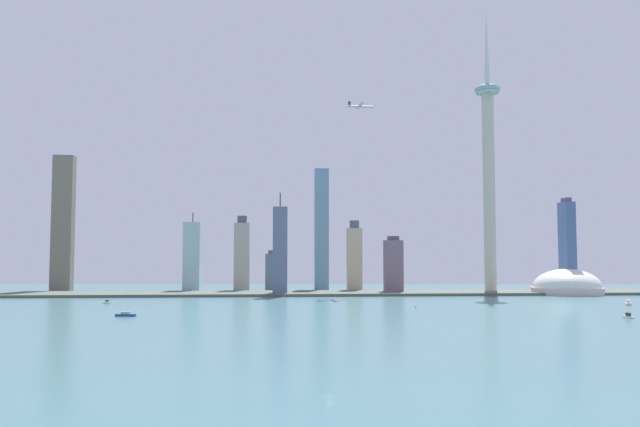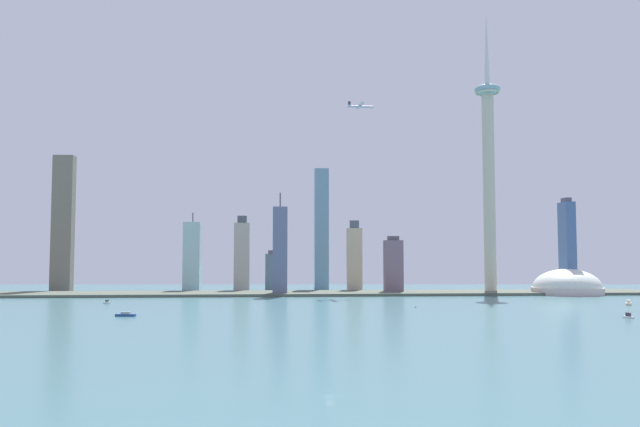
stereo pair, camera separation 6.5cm
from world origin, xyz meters
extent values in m
plane|color=#406B72|center=(0.00, 0.00, 0.00)|extent=(6000.00, 6000.00, 0.00)
cube|color=#50574A|center=(0.00, 534.95, 1.60)|extent=(879.00, 77.51, 3.21)
cylinder|color=beige|center=(244.02, 540.13, 127.25)|extent=(14.56, 14.56, 254.49)
ellipsoid|color=#85AAB7|center=(244.02, 540.13, 254.49)|extent=(32.07, 32.07, 12.42)
torus|color=beige|center=(244.02, 540.13, 250.15)|extent=(29.74, 29.74, 2.48)
cone|color=silver|center=(244.02, 540.13, 308.02)|extent=(7.28, 7.28, 94.63)
cylinder|color=beige|center=(329.33, 516.32, 4.22)|extent=(82.78, 82.78, 8.45)
ellipsoid|color=silver|center=(329.33, 516.32, 8.45)|extent=(78.64, 78.64, 44.30)
cube|color=slate|center=(-24.24, 614.63, 24.41)|extent=(17.99, 25.96, 48.82)
cube|color=#5F5168|center=(-24.24, 614.63, 51.12)|extent=(10.80, 15.58, 4.60)
cube|color=#435E8D|center=(348.14, 552.66, 57.02)|extent=(12.73, 24.65, 114.05)
cube|color=#5B5465|center=(348.14, 552.66, 116.83)|extent=(7.64, 14.79, 5.56)
cube|color=#688FA8|center=(41.66, 629.83, 81.85)|extent=(18.82, 24.70, 163.71)
cube|color=slate|center=(-14.62, 518.07, 51.78)|extent=(16.95, 14.64, 103.55)
cylinder|color=#4C4C51|center=(-14.62, 518.07, 111.96)|extent=(1.60, 1.60, 16.82)
cube|color=#C6B291|center=(81.59, 587.91, 40.90)|extent=(19.11, 12.01, 81.81)
cube|color=#4F5868|center=(81.59, 587.91, 86.76)|extent=(11.47, 7.21, 9.91)
cube|color=#9EC3C5|center=(-126.57, 598.18, 44.57)|extent=(21.24, 24.71, 89.14)
cylinder|color=#4C4C51|center=(-126.57, 598.18, 95.38)|extent=(1.60, 1.60, 12.47)
cube|color=slate|center=(123.80, 542.73, 32.60)|extent=(22.31, 15.38, 65.20)
cube|color=#584E56|center=(123.80, 542.73, 67.77)|extent=(13.38, 9.23, 5.15)
cube|color=#746A5B|center=(-294.68, 613.66, 88.16)|extent=(25.68, 15.72, 176.31)
cube|color=#ADA698|center=(-63.19, 595.58, 44.21)|extent=(19.64, 16.09, 88.43)
cube|color=#4C525B|center=(-63.19, 595.58, 93.03)|extent=(11.78, 9.65, 9.21)
cube|color=white|center=(-182.92, 409.99, 1.06)|extent=(8.09, 6.38, 2.12)
cube|color=#363B38|center=(-182.92, 409.99, 2.94)|extent=(3.94, 3.45, 1.63)
cube|color=navy|center=(-134.96, 282.67, 0.96)|extent=(15.95, 6.42, 1.92)
cube|color=#98A29E|center=(-134.96, 282.67, 2.80)|extent=(7.18, 3.87, 1.76)
cylinder|color=silver|center=(-134.96, 282.67, 6.98)|extent=(0.24, 0.24, 6.62)
cube|color=beige|center=(314.44, 360.10, 1.11)|extent=(10.15, 13.67, 2.23)
cube|color=silver|center=(314.44, 360.10, 3.52)|extent=(5.55, 6.58, 2.59)
cylinder|color=silver|center=(314.44, 360.10, 7.51)|extent=(0.24, 0.24, 5.39)
cube|color=white|center=(245.21, 241.26, 0.82)|extent=(5.45, 8.46, 1.64)
cube|color=#3B2C3D|center=(245.21, 241.26, 2.99)|extent=(3.00, 3.98, 2.69)
cylinder|color=silver|center=(245.21, 241.26, 6.67)|extent=(0.24, 0.24, 4.67)
cone|color=green|center=(106.15, 342.13, 0.97)|extent=(1.14, 1.14, 1.93)
cylinder|color=#BEB3CE|center=(87.49, 571.26, 237.29)|extent=(33.52, 5.24, 3.02)
sphere|color=#BEB3CE|center=(104.15, 572.37, 237.29)|extent=(3.02, 3.02, 3.02)
cube|color=#BEB3CE|center=(87.49, 571.26, 238.65)|extent=(7.01, 37.89, 0.50)
cube|color=#BEB3CE|center=(73.49, 570.32, 237.74)|extent=(4.03, 13.37, 0.40)
cube|color=#2D333D|center=(73.49, 570.32, 241.30)|extent=(3.18, 0.71, 5.00)
camera|label=1|loc=(-18.10, -214.27, 47.90)|focal=35.10mm
camera|label=2|loc=(-18.04, -214.28, 47.90)|focal=35.10mm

